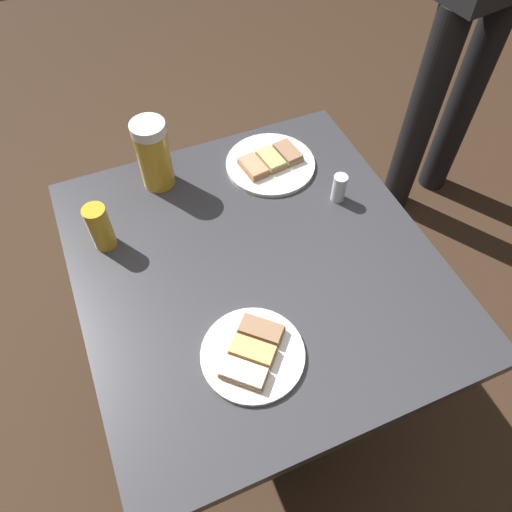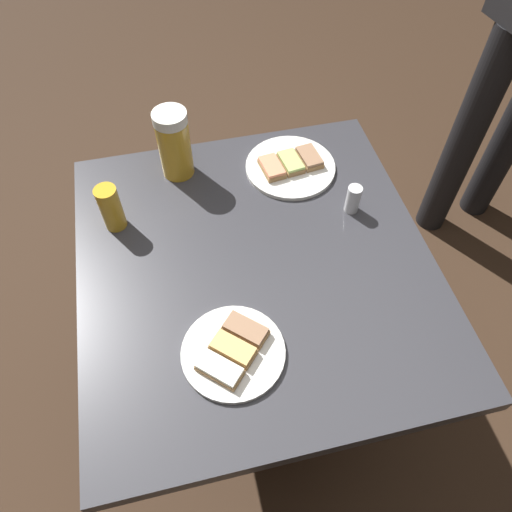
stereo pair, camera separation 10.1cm
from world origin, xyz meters
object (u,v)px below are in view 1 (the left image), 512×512
Objects in this scene: beer_mug at (152,153)px; salt_shaker at (339,188)px; plate_far at (253,353)px; plate_near at (270,163)px; beer_glass_small at (100,227)px.

salt_shaker is (-0.37, 0.22, -0.05)m from beer_mug.
salt_shaker reaches higher than plate_far.
plate_near is at bearing -117.50° from plate_far.
plate_near is at bearing -168.75° from beer_glass_small.
plate_near is 3.15× the size of salt_shaker.
salt_shaker is at bearing 121.58° from plate_near.
plate_far is 1.75× the size of beer_glass_small.
plate_far is 0.44m from salt_shaker.
beer_glass_small reaches higher than plate_far.
beer_glass_small is 1.59× the size of salt_shaker.
plate_far is at bearing 40.93° from salt_shaker.
plate_near is 0.29m from beer_mug.
plate_near is 1.13× the size of plate_far.
plate_far is at bearing 62.50° from plate_near.
salt_shaker reaches higher than plate_near.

